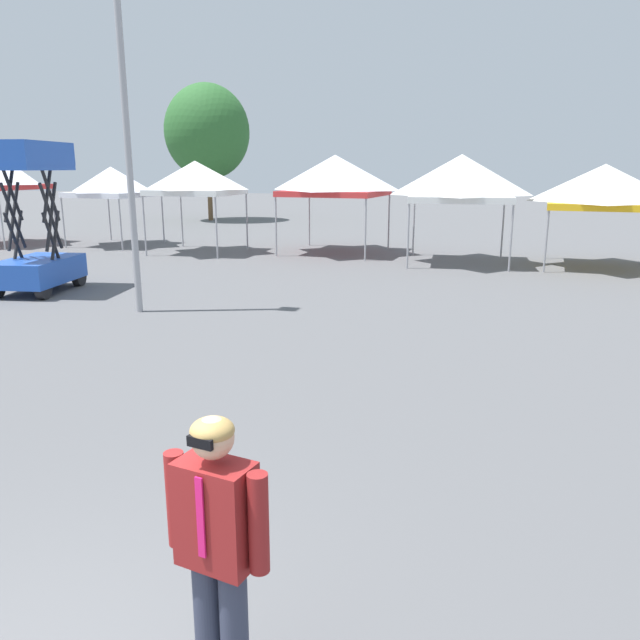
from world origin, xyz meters
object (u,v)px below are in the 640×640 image
canopy_tent_right_of_center (112,182)px  tree_behind_tents_left (207,132)px  canopy_tent_center (604,186)px  person_foreground (217,544)px  light_pole_near_lift (123,83)px  scissor_lift (36,247)px  canopy_tent_left_of_center (335,175)px  canopy_tent_behind_right (461,178)px  canopy_tent_behind_center (196,178)px

canopy_tent_right_of_center → tree_behind_tents_left: (-1.69, 12.10, 2.56)m
canopy_tent_center → person_foreground: canopy_tent_center is taller
light_pole_near_lift → tree_behind_tents_left: (-9.10, 22.24, 0.40)m
scissor_lift → person_foreground: 13.80m
canopy_tent_left_of_center → light_pole_near_lift: size_ratio=0.44×
canopy_tent_behind_right → scissor_lift: 12.63m
scissor_lift → canopy_tent_right_of_center: bearing=113.1°
canopy_tent_right_of_center → light_pole_near_lift: (7.41, -10.13, 2.17)m
canopy_tent_behind_center → tree_behind_tents_left: 14.60m
canopy_tent_behind_center → scissor_lift: (-0.42, -7.85, -1.55)m
canopy_tent_left_of_center → person_foreground: canopy_tent_left_of_center is taller
canopy_tent_right_of_center → person_foreground: bearing=-54.5°
scissor_lift → light_pole_near_lift: bearing=-19.0°
canopy_tent_behind_right → person_foreground: (-0.15, -17.76, -1.69)m
canopy_tent_behind_center → canopy_tent_behind_right: bearing=-0.0°
canopy_tent_behind_right → person_foreground: 17.84m
canopy_tent_behind_right → canopy_tent_center: bearing=2.3°
canopy_tent_center → light_pole_near_lift: 14.09m
canopy_tent_center → scissor_lift: (-14.00, -8.02, -1.36)m
canopy_tent_right_of_center → canopy_tent_center: 17.81m
canopy_tent_center → person_foreground: bearing=-103.8°
tree_behind_tents_left → canopy_tent_left_of_center: bearing=-47.7°
person_foreground → tree_behind_tents_left: (-15.09, 30.90, 4.03)m
canopy_tent_behind_center → light_pole_near_lift: bearing=-70.6°
canopy_tent_behind_center → light_pole_near_lift: size_ratio=0.40×
canopy_tent_center → light_pole_near_lift: (-10.38, -9.27, 2.18)m
person_foreground → tree_behind_tents_left: 34.62m
canopy_tent_behind_right → canopy_tent_behind_center: bearing=180.0°
canopy_tent_behind_center → person_foreground: size_ratio=1.85×
canopy_tent_behind_center → canopy_tent_behind_right: (9.35, -0.00, 0.04)m
person_foreground → tree_behind_tents_left: size_ratio=0.23×
canopy_tent_center → scissor_lift: bearing=-150.2°
scissor_lift → canopy_tent_behind_right: bearing=38.8°
canopy_tent_behind_center → canopy_tent_behind_right: size_ratio=0.95×
canopy_tent_right_of_center → canopy_tent_behind_right: 13.59m
canopy_tent_right_of_center → canopy_tent_behind_center: bearing=-13.8°
canopy_tent_behind_center → canopy_tent_center: bearing=0.7°
canopy_tent_behind_right → light_pole_near_lift: bearing=-124.0°
canopy_tent_behind_center → canopy_tent_left_of_center: canopy_tent_left_of_center is taller
canopy_tent_center → tree_behind_tents_left: size_ratio=0.44×
person_foreground → light_pole_near_lift: (-5.99, 8.66, 3.63)m
canopy_tent_left_of_center → light_pole_near_lift: light_pole_near_lift is taller
person_foreground → canopy_tent_center: bearing=76.2°
scissor_lift → person_foreground: bearing=-45.9°
scissor_lift → tree_behind_tents_left: tree_behind_tents_left is taller
scissor_lift → tree_behind_tents_left: size_ratio=0.47×
person_foreground → tree_behind_tents_left: tree_behind_tents_left is taller
canopy_tent_left_of_center → canopy_tent_center: 8.83m
canopy_tent_behind_right → light_pole_near_lift: 11.15m
canopy_tent_left_of_center → light_pole_near_lift: bearing=-98.9°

